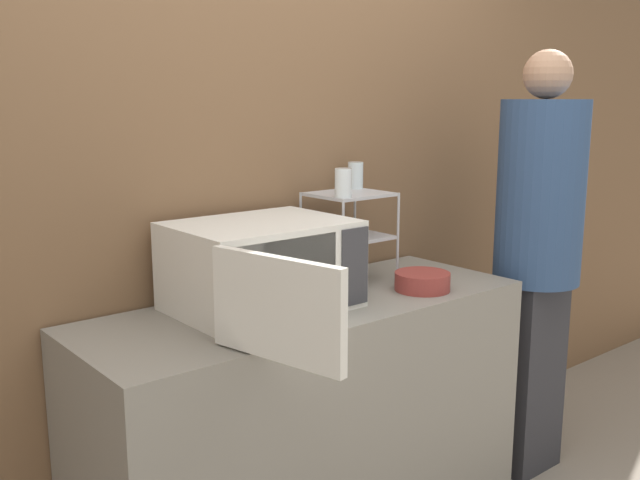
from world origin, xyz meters
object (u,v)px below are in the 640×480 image
Objects in this scene: glass_back_right at (355,175)px; glass_front_left at (343,183)px; microwave at (262,267)px; dish_rack at (349,217)px; bowl at (422,282)px; person at (538,243)px.

glass_front_left is at bearing -141.84° from glass_back_right.
glass_front_left is 1.00× the size of glass_back_right.
dish_rack reaches higher than microwave.
bowl is at bearing -68.05° from dish_rack.
dish_rack is 0.20m from glass_front_left.
person reaches higher than glass_front_left.
glass_front_left is 0.93m from person.
microwave reaches higher than bowl.
bowl is (0.22, -0.19, -0.36)m from glass_front_left.
bowl is at bearing 174.29° from person.
glass_back_right is at bearing 18.13° from microwave.
person is at bearing -10.59° from microwave.
glass_front_left is (-0.11, -0.08, 0.15)m from dish_rack.
bowl is at bearing -88.35° from glass_back_right.
dish_rack is (0.48, 0.11, 0.10)m from microwave.
microwave is at bearing 164.45° from bowl.
glass_back_right is at bearing 38.13° from dish_rack.
microwave is 0.66m from glass_back_right.
microwave is 8.33× the size of glass_back_right.
glass_back_right is 0.06× the size of person.
person reaches higher than dish_rack.
glass_front_left is at bearing 163.14° from person.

